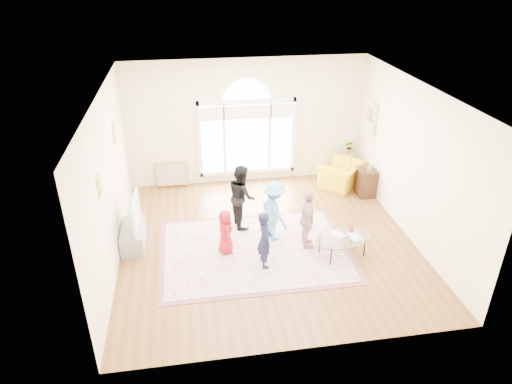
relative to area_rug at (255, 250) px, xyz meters
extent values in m
plane|color=brown|center=(0.32, 0.32, -0.01)|extent=(6.00, 6.00, 0.00)
plane|color=#F9EEC5|center=(0.32, 3.32, 1.59)|extent=(6.00, 0.00, 6.00)
plane|color=#F9EEC5|center=(0.32, -2.68, 1.59)|extent=(6.00, 0.00, 6.00)
plane|color=#F9EEC5|center=(-2.68, 0.32, 1.59)|extent=(0.00, 6.00, 6.00)
plane|color=#F9EEC5|center=(3.32, 0.32, 1.59)|extent=(0.00, 6.00, 6.00)
plane|color=white|center=(0.32, 0.32, 3.19)|extent=(6.00, 6.00, 0.00)
cube|color=white|center=(0.32, 3.28, 0.24)|extent=(2.50, 0.08, 0.10)
cube|color=white|center=(0.32, 3.28, 2.14)|extent=(2.50, 0.08, 0.10)
cube|color=white|center=(-0.90, 3.28, 1.19)|extent=(0.10, 0.08, 2.00)
cube|color=white|center=(1.54, 3.28, 1.19)|extent=(0.10, 0.08, 2.00)
cube|color=#C6E2FF|center=(-0.57, 3.28, 1.19)|extent=(0.55, 0.02, 1.80)
cube|color=#C6E2FF|center=(1.22, 3.28, 1.19)|extent=(0.55, 0.02, 1.80)
cube|color=#C6E2FF|center=(0.32, 3.28, 1.19)|extent=(1.10, 0.02, 1.80)
cylinder|color=#C6E2FF|center=(0.32, 3.28, 2.09)|extent=(1.20, 0.02, 1.20)
cube|color=white|center=(-0.26, 3.27, 1.19)|extent=(0.07, 0.04, 1.80)
cube|color=white|center=(0.91, 3.27, 1.19)|extent=(0.07, 0.04, 1.80)
cube|color=white|center=(-0.57, 3.20, 1.91)|extent=(0.65, 0.12, 0.35)
cube|color=white|center=(0.32, 3.20, 1.91)|extent=(1.20, 0.12, 0.35)
cube|color=white|center=(1.22, 3.20, 1.91)|extent=(0.65, 0.12, 0.35)
cube|color=tan|center=(-2.66, 1.62, 2.09)|extent=(0.03, 0.34, 0.40)
cube|color=#ADA38E|center=(-2.64, 1.62, 2.09)|extent=(0.01, 0.28, 0.34)
cube|color=tan|center=(-2.66, -0.58, 1.99)|extent=(0.03, 0.30, 0.36)
cube|color=#ADA38E|center=(-2.64, -0.58, 1.99)|extent=(0.01, 0.24, 0.30)
cube|color=tan|center=(3.30, 2.37, 2.04)|extent=(0.03, 0.28, 0.34)
cube|color=#ADA38E|center=(3.28, 2.37, 2.04)|extent=(0.01, 0.22, 0.28)
cube|color=tan|center=(3.30, 2.37, 1.61)|extent=(0.03, 0.28, 0.34)
cube|color=#ADA38E|center=(3.28, 2.37, 1.61)|extent=(0.01, 0.22, 0.28)
cube|color=tan|center=(3.30, 2.72, 1.83)|extent=(0.03, 0.26, 0.32)
cube|color=#ADA38E|center=(3.28, 2.72, 1.83)|extent=(0.01, 0.20, 0.26)
cube|color=beige|center=(0.00, 0.00, 0.00)|extent=(3.60, 2.60, 0.02)
cube|color=#814850|center=(0.00, 0.00, 0.00)|extent=(3.80, 2.80, 0.01)
cube|color=#94969C|center=(-2.43, 0.62, 0.20)|extent=(0.45, 1.00, 0.42)
imported|color=black|center=(-2.43, 0.62, 0.73)|extent=(0.15, 1.11, 0.64)
cube|color=#48B1C5|center=(-2.34, 0.62, 0.73)|extent=(0.02, 0.91, 0.51)
ellipsoid|color=silver|center=(1.70, -0.41, 0.40)|extent=(1.36, 1.04, 0.02)
cylinder|color=black|center=(2.01, -0.10, 0.19)|extent=(0.03, 0.03, 0.40)
cylinder|color=black|center=(1.27, -0.29, 0.19)|extent=(0.03, 0.03, 0.40)
cylinder|color=black|center=(2.12, -0.53, 0.19)|extent=(0.03, 0.03, 0.40)
cylinder|color=black|center=(1.38, -0.71, 0.19)|extent=(0.03, 0.03, 0.40)
imported|color=#B2A58C|center=(1.52, -0.39, 0.42)|extent=(0.34, 0.36, 0.03)
imported|color=#B2A58C|center=(1.82, -0.47, 0.42)|extent=(0.23, 0.31, 0.02)
cylinder|color=red|center=(1.93, -0.23, 0.47)|extent=(0.07, 0.07, 0.12)
imported|color=yellow|center=(2.65, 2.52, 0.33)|extent=(1.36, 1.37, 0.67)
cube|color=black|center=(3.10, 1.98, 0.34)|extent=(0.40, 0.50, 0.70)
cylinder|color=black|center=(2.82, 2.39, 0.00)|extent=(0.20, 0.20, 0.02)
cylinder|color=#B08942|center=(2.82, 2.39, 0.67)|extent=(0.02, 0.02, 1.35)
cone|color=#CCB284|center=(2.82, 2.39, 1.39)|extent=(0.32, 0.32, 0.22)
cylinder|color=white|center=(3.02, 3.00, 0.34)|extent=(0.20, 0.20, 0.70)
imported|color=#33722D|center=(3.02, 3.00, 0.88)|extent=(0.42, 0.40, 0.37)
cube|color=tan|center=(-1.66, 3.22, -0.01)|extent=(0.80, 0.14, 0.62)
imported|color=maroon|center=(-0.58, 0.05, 0.48)|extent=(0.35, 0.49, 0.94)
imported|color=#171D3A|center=(0.11, -0.51, 0.59)|extent=(0.29, 0.43, 1.16)
imported|color=black|center=(-0.11, 1.05, 0.72)|extent=(0.62, 0.75, 1.41)
imported|color=#CA9299|center=(1.07, -0.01, 0.64)|extent=(0.36, 0.76, 1.27)
imported|color=#5C99CF|center=(0.47, 0.39, 0.66)|extent=(0.75, 0.96, 1.30)
camera|label=1|loc=(-1.18, -7.57, 5.34)|focal=32.00mm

